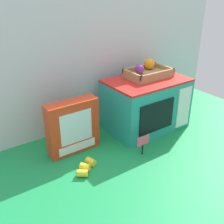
% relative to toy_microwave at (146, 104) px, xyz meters
% --- Properties ---
extents(ground_plane, '(1.70, 1.70, 0.00)m').
position_rel_toy_microwave_xyz_m(ground_plane, '(-0.13, -0.02, -0.14)').
color(ground_plane, '#198C47').
rests_on(ground_plane, ground).
extents(display_back_panel, '(1.61, 0.03, 0.75)m').
position_rel_toy_microwave_xyz_m(display_back_panel, '(-0.13, 0.23, 0.23)').
color(display_back_panel, silver).
rests_on(display_back_panel, ground).
extents(toy_microwave, '(0.43, 0.29, 0.28)m').
position_rel_toy_microwave_xyz_m(toy_microwave, '(0.00, 0.00, 0.00)').
color(toy_microwave, teal).
rests_on(toy_microwave, ground).
extents(food_groups_crate, '(0.24, 0.16, 0.08)m').
position_rel_toy_microwave_xyz_m(food_groups_crate, '(0.04, 0.04, 0.17)').
color(food_groups_crate, '#A37F51').
rests_on(food_groups_crate, toy_microwave).
extents(cookie_set_box, '(0.25, 0.08, 0.26)m').
position_rel_toy_microwave_xyz_m(cookie_set_box, '(-0.45, 0.01, -0.01)').
color(cookie_set_box, red).
rests_on(cookie_set_box, ground).
extents(price_sign, '(0.07, 0.01, 0.10)m').
position_rel_toy_microwave_xyz_m(price_sign, '(-0.20, -0.21, -0.08)').
color(price_sign, black).
rests_on(price_sign, ground).
extents(loose_toy_banana, '(0.12, 0.10, 0.03)m').
position_rel_toy_microwave_xyz_m(loose_toy_banana, '(-0.48, -0.16, -0.13)').
color(loose_toy_banana, yellow).
rests_on(loose_toy_banana, ground).
extents(loose_toy_apple, '(0.06, 0.06, 0.06)m').
position_rel_toy_microwave_xyz_m(loose_toy_apple, '(0.32, 0.03, -0.11)').
color(loose_toy_apple, red).
rests_on(loose_toy_apple, ground).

